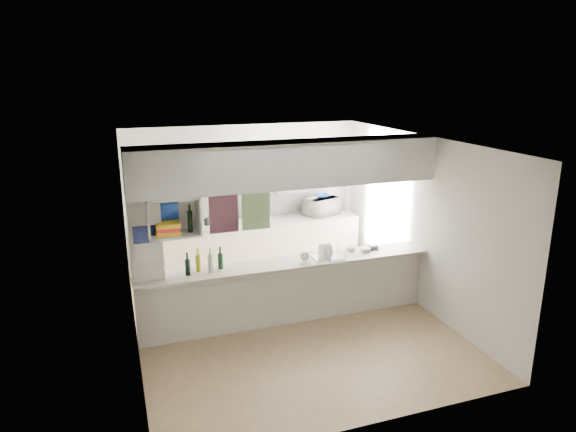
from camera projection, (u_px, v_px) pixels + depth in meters
name	position (u px, v px, depth m)	size (l,w,h in m)	color
floor	(289.00, 321.00, 7.42)	(4.80, 4.80, 0.00)	#947656
ceiling	(289.00, 141.00, 6.71)	(4.80, 4.80, 0.00)	white
wall_back	(245.00, 197.00, 9.25)	(4.20, 4.20, 0.00)	silver
wall_left	(130.00, 253.00, 6.40)	(4.80, 4.80, 0.00)	silver
wall_right	(420.00, 222.00, 7.73)	(4.80, 4.80, 0.00)	silver
servery_partition	(277.00, 212.00, 6.91)	(4.20, 0.50, 2.60)	silver
cubby_shelf	(172.00, 219.00, 6.40)	(0.65, 0.35, 0.50)	white
kitchen_run	(258.00, 226.00, 9.19)	(3.60, 0.63, 2.24)	beige
microwave	(321.00, 206.00, 9.49)	(0.60, 0.41, 0.33)	white
bowl	(322.00, 196.00, 9.43)	(0.24, 0.24, 0.06)	#0D2E96
dish_rack	(328.00, 252.00, 7.29)	(0.42, 0.32, 0.22)	silver
cup	(305.00, 257.00, 7.17)	(0.13, 0.13, 0.10)	white
wine_bottles	(204.00, 263.00, 6.77)	(0.52, 0.15, 0.34)	black
plastic_tubs	(362.00, 249.00, 7.61)	(0.49, 0.21, 0.06)	silver
utensil_jar	(207.00, 222.00, 8.87)	(0.09, 0.09, 0.12)	black
knife_block	(257.00, 214.00, 9.17)	(0.11, 0.09, 0.22)	brown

